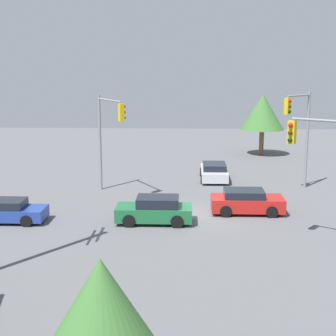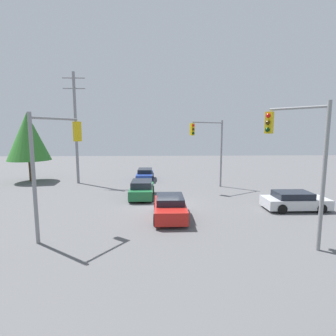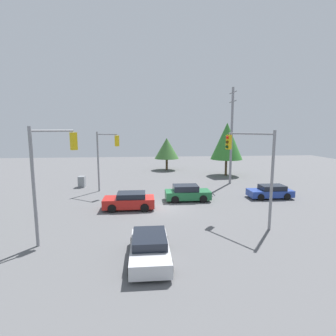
# 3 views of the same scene
# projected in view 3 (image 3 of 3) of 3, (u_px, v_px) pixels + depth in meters

# --- Properties ---
(ground_plane) EXTENTS (80.00, 80.00, 0.00)m
(ground_plane) POSITION_uv_depth(u_px,v_px,m) (162.00, 206.00, 22.07)
(ground_plane) COLOR #5B5B5E
(sedan_silver) EXTENTS (4.25, 2.00, 1.25)m
(sedan_silver) POSITION_uv_depth(u_px,v_px,m) (150.00, 248.00, 12.97)
(sedan_silver) COLOR silver
(sedan_silver) RESTS_ON ground_plane
(sedan_green) EXTENTS (1.92, 4.05, 1.43)m
(sedan_green) POSITION_uv_depth(u_px,v_px,m) (187.00, 193.00, 23.79)
(sedan_green) COLOR #1E6638
(sedan_green) RESTS_ON ground_plane
(sedan_red) EXTENTS (2.00, 4.09, 1.35)m
(sedan_red) POSITION_uv_depth(u_px,v_px,m) (129.00, 201.00, 21.29)
(sedan_red) COLOR red
(sedan_red) RESTS_ON ground_plane
(sedan_blue) EXTENTS (1.85, 4.04, 1.22)m
(sedan_blue) POSITION_uv_depth(u_px,v_px,m) (270.00, 192.00, 24.69)
(sedan_blue) COLOR #233D93
(sedan_blue) RESTS_ON ground_plane
(traffic_signal_main) EXTENTS (3.38, 2.22, 6.38)m
(traffic_signal_main) POSITION_uv_depth(u_px,v_px,m) (253.00, 161.00, 17.50)
(traffic_signal_main) COLOR gray
(traffic_signal_main) RESTS_ON ground_plane
(traffic_signal_cross) EXTENTS (2.10, 2.07, 6.60)m
(traffic_signal_cross) POSITION_uv_depth(u_px,v_px,m) (50.00, 165.00, 14.69)
(traffic_signal_cross) COLOR gray
(traffic_signal_cross) RESTS_ON ground_plane
(traffic_signal_aux) EXTENTS (1.75, 2.44, 6.18)m
(traffic_signal_aux) POSITION_uv_depth(u_px,v_px,m) (106.00, 152.00, 26.35)
(traffic_signal_aux) COLOR gray
(traffic_signal_aux) RESTS_ON ground_plane
(utility_pole_tall) EXTENTS (2.20, 0.28, 11.17)m
(utility_pole_tall) POSITION_uv_depth(u_px,v_px,m) (232.00, 134.00, 30.50)
(utility_pole_tall) COLOR gray
(utility_pole_tall) RESTS_ON ground_plane
(electrical_cabinet) EXTENTS (0.89, 0.69, 1.22)m
(electrical_cabinet) POSITION_uv_depth(u_px,v_px,m) (82.00, 182.00, 29.33)
(electrical_cabinet) COLOR gray
(electrical_cabinet) RESTS_ON ground_plane
(tree_behind) EXTENTS (4.38, 4.38, 7.32)m
(tree_behind) POSITION_uv_depth(u_px,v_px,m) (227.00, 141.00, 36.10)
(tree_behind) COLOR #4C3823
(tree_behind) RESTS_ON ground_plane
(tree_corner) EXTENTS (3.84, 3.84, 5.07)m
(tree_corner) POSITION_uv_depth(u_px,v_px,m) (167.00, 148.00, 41.23)
(tree_corner) COLOR #4C3823
(tree_corner) RESTS_ON ground_plane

